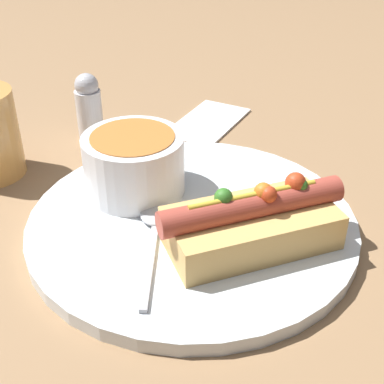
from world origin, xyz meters
TOP-DOWN VIEW (x-y plane):
  - ground_plane at (0.00, 0.00)m, footprint 4.00×4.00m
  - dinner_plate at (0.00, 0.00)m, footprint 0.30×0.30m
  - hot_dog at (0.02, -0.06)m, footprint 0.16×0.09m
  - soup_bowl at (-0.02, 0.07)m, footprint 0.10×0.10m
  - spoon at (-0.03, 0.01)m, footprint 0.09×0.13m
  - napkin at (0.13, 0.18)m, footprint 0.14×0.12m
  - salt_shaker at (-0.01, 0.21)m, footprint 0.03×0.03m

SIDE VIEW (x-z plane):
  - ground_plane at x=0.00m, z-range 0.00..0.00m
  - napkin at x=0.13m, z-range 0.00..0.01m
  - dinner_plate at x=0.00m, z-range 0.00..0.01m
  - spoon at x=-0.03m, z-range 0.01..0.02m
  - hot_dog at x=0.02m, z-range 0.01..0.06m
  - salt_shaker at x=-0.01m, z-range 0.00..0.08m
  - soup_bowl at x=-0.02m, z-range 0.02..0.07m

